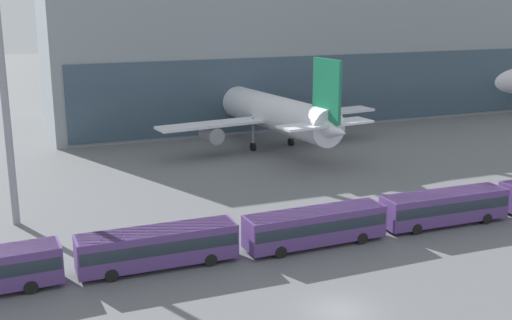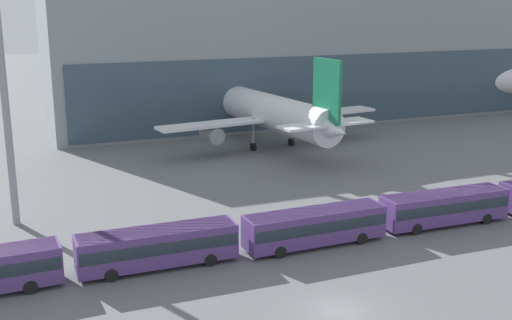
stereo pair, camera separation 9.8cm
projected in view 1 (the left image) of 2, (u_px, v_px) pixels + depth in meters
ground_plane at (340, 311)px, 42.53m from camera, size 440.00×440.00×0.00m
terminal_building at (462, 51)px, 123.36m from camera, size 153.64×23.39×30.95m
airliner_at_gate_far at (269, 112)px, 87.99m from camera, size 33.15×35.72×13.28m
shuttle_bus_1 at (158, 245)px, 49.00m from camera, size 12.26×2.86×3.07m
shuttle_bus_2 at (315, 225)px, 53.37m from camera, size 12.33×3.08×3.07m
shuttle_bus_3 at (445, 206)px, 58.30m from camera, size 12.30×2.98×3.07m
floodlight_mast at (2, 67)px, 55.36m from camera, size 2.02×2.02×25.26m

